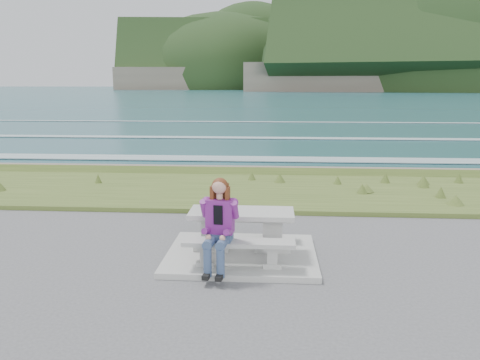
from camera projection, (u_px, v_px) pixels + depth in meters
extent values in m
cube|color=#9F9F9A|center=(242.00, 255.00, 8.23)|extent=(2.60, 2.10, 0.10)
cube|color=#9F9F9A|center=(211.00, 249.00, 8.25)|extent=(0.62, 0.12, 0.08)
cube|color=#9F9F9A|center=(211.00, 233.00, 8.19)|extent=(0.34, 0.09, 0.51)
cube|color=#9F9F9A|center=(211.00, 217.00, 8.13)|extent=(0.62, 0.12, 0.08)
cube|color=#9F9F9A|center=(272.00, 251.00, 8.18)|extent=(0.62, 0.12, 0.08)
cube|color=#9F9F9A|center=(273.00, 234.00, 8.12)|extent=(0.34, 0.09, 0.51)
cube|color=#9F9F9A|center=(273.00, 218.00, 8.06)|extent=(0.62, 0.12, 0.08)
cube|color=#9F9F9A|center=(242.00, 213.00, 8.08)|extent=(1.80, 0.75, 0.08)
cube|color=#9F9F9A|center=(205.00, 264.00, 7.57)|extent=(0.30, 0.12, 0.08)
cube|color=#9F9F9A|center=(205.00, 255.00, 7.54)|extent=(0.17, 0.09, 0.22)
cube|color=#9F9F9A|center=(205.00, 246.00, 7.50)|extent=(0.30, 0.12, 0.08)
cube|color=#9F9F9A|center=(272.00, 266.00, 7.49)|extent=(0.30, 0.12, 0.08)
cube|color=#9F9F9A|center=(272.00, 257.00, 7.46)|extent=(0.17, 0.09, 0.22)
cube|color=#9F9F9A|center=(272.00, 248.00, 7.43)|extent=(0.30, 0.12, 0.08)
cube|color=#9F9F9A|center=(239.00, 243.00, 7.45)|extent=(1.80, 0.35, 0.07)
cube|color=#9F9F9A|center=(216.00, 236.00, 8.93)|extent=(0.30, 0.12, 0.08)
cube|color=#9F9F9A|center=(216.00, 229.00, 8.90)|extent=(0.17, 0.09, 0.22)
cube|color=#9F9F9A|center=(216.00, 221.00, 8.87)|extent=(0.30, 0.12, 0.08)
cube|color=#9F9F9A|center=(272.00, 238.00, 8.86)|extent=(0.30, 0.12, 0.08)
cube|color=#9F9F9A|center=(272.00, 230.00, 8.83)|extent=(0.17, 0.09, 0.22)
cube|color=#9F9F9A|center=(273.00, 223.00, 8.80)|extent=(0.30, 0.12, 0.08)
cube|color=#9F9F9A|center=(244.00, 218.00, 8.82)|extent=(1.80, 0.35, 0.07)
cube|color=#39501E|center=(253.00, 193.00, 13.13)|extent=(160.00, 4.50, 0.22)
cube|color=brown|center=(257.00, 173.00, 15.96)|extent=(160.00, 0.80, 2.20)
plane|color=#1F515A|center=(272.00, 89.00, 428.75)|extent=(1600.00, 1600.00, 0.00)
cube|color=silver|center=(261.00, 185.00, 22.27)|extent=(220.00, 3.00, 0.06)
cube|color=silver|center=(264.00, 159.00, 30.09)|extent=(220.00, 2.00, 0.06)
cube|color=silver|center=(267.00, 138.00, 41.81)|extent=(220.00, 1.40, 0.06)
cube|color=silver|center=(269.00, 122.00, 59.40)|extent=(220.00, 1.00, 0.06)
cube|color=brown|center=(462.00, 78.00, 320.41)|extent=(296.14, 193.70, 18.00)
ellipsoid|color=#1B3216|center=(463.00, 73.00, 319.80)|extent=(311.77, 210.10, 177.66)
cube|color=brown|center=(230.00, 79.00, 439.42)|extent=(201.55, 149.04, 18.00)
ellipsoid|color=#1B3216|center=(230.00, 76.00, 438.81)|extent=(211.86, 162.91, 114.96)
cube|color=navy|center=(217.00, 255.00, 7.28)|extent=(0.47, 0.78, 0.57)
cube|color=#781F7F|center=(220.00, 216.00, 7.41)|extent=(0.45, 0.29, 0.55)
sphere|color=tan|center=(220.00, 187.00, 7.29)|extent=(0.23, 0.23, 0.23)
sphere|color=#561D13|center=(220.00, 186.00, 7.31)|extent=(0.26, 0.26, 0.26)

